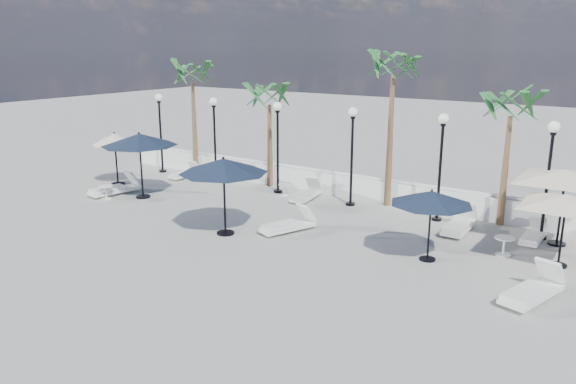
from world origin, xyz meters
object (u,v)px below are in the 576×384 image
Objects in this scene: lounger_1 at (185,173)px; lounger_7 at (533,235)px; lounger_4 at (460,224)px; lounger_0 at (115,188)px; parasol_cream_sq_b at (567,195)px; lounger_3 at (288,225)px; parasol_cream_small at (115,140)px; parasol_navy_mid at (224,166)px; lounger_5 at (533,290)px; parasol_cream_sq_a at (566,170)px; lounger_2 at (306,194)px; parasol_navy_left at (139,140)px; parasol_navy_right at (431,198)px.

lounger_1 is 15.57m from lounger_7.
lounger_4 reaches higher than lounger_1.
parasol_cream_sq_b is (16.86, 1.96, 1.82)m from lounger_0.
parasol_cream_sq_b reaches higher than lounger_3.
lounger_7 is (7.06, 3.62, -0.04)m from lounger_3.
lounger_7 is 0.71× the size of parasol_cream_small.
lounger_3 is 0.72× the size of parasol_navy_mid.
lounger_5 reaches higher than lounger_7.
lounger_4 is 0.40× the size of parasol_cream_sq_a.
lounger_5 is at bearing 2.64° from parasol_navy_mid.
lounger_4 is 15.09m from parasol_cream_small.
lounger_2 is at bearing 17.75° from parasol_cream_small.
parasol_navy_left reaches higher than lounger_0.
parasol_cream_sq_a is (-0.21, 4.69, 2.15)m from lounger_5.
lounger_4 is at bearing 55.19° from lounger_3.
parasol_cream_sq_a is (2.95, 0.51, 2.15)m from lounger_4.
lounger_7 is at bearing 8.34° from parasol_cream_small.
lounger_4 is at bearing -13.11° from lounger_2.
lounger_2 is at bearing 134.72° from lounger_3.
parasol_cream_small is (-18.14, -0.75, -0.05)m from parasol_cream_sq_b.
parasol_navy_right is at bearing -3.51° from parasol_cream_small.
lounger_3 is at bearing -6.31° from parasol_cream_small.
lounger_1 is (0.25, 3.89, -0.06)m from lounger_0.
parasol_navy_right is (-2.22, -3.42, 1.67)m from lounger_7.
parasol_navy_left is (-14.47, -3.38, 2.19)m from lounger_7.
lounger_7 is at bearing 13.15° from parasol_navy_left.
parasol_navy_left is (1.35, 0.34, 2.13)m from lounger_0.
lounger_1 is at bearing 176.94° from lounger_3.
parasol_cream_small is at bearing -120.64° from lounger_1.
lounger_1 is 9.32m from lounger_3.
parasol_navy_left is 2.80m from parasol_cream_small.
lounger_1 is at bearing 60.27° from parasol_cream_small.
lounger_1 is 8.88m from parasol_navy_mid.
lounger_2 is at bearing 90.88° from parasol_navy_mid.
lounger_7 is 2.78m from parasol_cream_sq_b.
parasol_cream_sq_b is (8.09, 1.86, 1.84)m from lounger_3.
parasol_cream_sq_a is (15.15, 3.53, 0.02)m from parasol_navy_left.
lounger_0 is 17.08m from parasol_cream_sq_a.
parasol_navy_left is 1.05× the size of parasol_navy_mid.
lounger_7 is (15.82, 3.72, -0.06)m from lounger_0.
parasol_navy_left reaches higher than lounger_4.
lounger_4 is 5.24m from lounger_5.
parasol_cream_sq_a reaches higher than lounger_7.
lounger_0 reaches higher than lounger_1.
parasol_navy_right is (-3.11, 1.12, 1.62)m from lounger_5.
lounger_2 is 0.97× the size of lounger_3.
lounger_2 is at bearing 168.80° from parasol_cream_sq_b.
parasol_navy_left reaches higher than parasol_cream_small.
lounger_4 is at bearing 90.88° from parasol_navy_right.
parasol_navy_mid reaches higher than parasol_cream_small.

